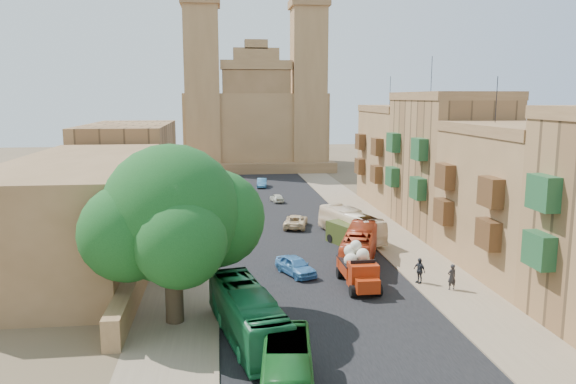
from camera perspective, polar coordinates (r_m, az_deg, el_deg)
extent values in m
plane|color=brown|center=(32.08, 5.81, -14.88)|extent=(260.00, 260.00, 0.00)
cube|color=black|center=(60.30, -0.46, -3.12)|extent=(14.00, 140.00, 0.01)
cube|color=#816D55|center=(62.07, 8.30, -2.85)|extent=(5.00, 140.00, 0.01)
cube|color=#816D55|center=(60.01, -9.52, -3.31)|extent=(5.00, 140.00, 0.01)
cube|color=#816D55|center=(61.46, 6.05, -2.88)|extent=(0.25, 140.00, 0.12)
cube|color=#816D55|center=(59.93, -7.13, -3.22)|extent=(0.25, 140.00, 0.12)
cube|color=#21532E|center=(35.62, 24.12, -5.41)|extent=(0.90, 2.20, 2.00)
cube|color=#21532E|center=(34.95, 24.50, -0.08)|extent=(0.90, 2.20, 2.00)
cube|color=olive|center=(46.18, 22.53, -1.15)|extent=(8.00, 14.00, 10.50)
cube|color=brown|center=(45.54, 22.99, 5.86)|extent=(8.20, 14.00, 0.80)
cylinder|color=black|center=(47.47, 20.42, 8.80)|extent=(0.06, 0.06, 3.60)
cube|color=#54351C|center=(40.97, 19.66, -4.06)|extent=(0.90, 2.20, 2.00)
cube|color=#54351C|center=(47.93, 15.50, -1.92)|extent=(0.90, 2.20, 2.00)
cube|color=#54351C|center=(40.41, 19.89, -0.01)|extent=(0.90, 2.20, 2.00)
cube|color=#54351C|center=(47.45, 15.66, 1.56)|extent=(0.90, 2.20, 2.00)
cube|color=olive|center=(58.44, 15.91, 2.57)|extent=(8.00, 14.00, 13.00)
cube|color=brown|center=(58.05, 16.23, 9.34)|extent=(8.20, 14.00, 0.80)
cylinder|color=black|center=(60.31, 14.38, 11.51)|extent=(0.06, 0.06, 3.60)
cube|color=#21532E|center=(53.42, 13.05, 0.37)|extent=(0.90, 2.20, 2.00)
cube|color=#21532E|center=(60.76, 10.54, 1.55)|extent=(0.90, 2.20, 2.00)
cube|color=#21532E|center=(52.97, 13.20, 4.26)|extent=(0.90, 2.20, 2.00)
cube|color=#21532E|center=(60.37, 10.65, 4.97)|extent=(0.90, 2.20, 2.00)
cube|color=olive|center=(71.54, 11.56, 3.36)|extent=(8.00, 14.00, 11.50)
cube|color=brown|center=(71.16, 11.73, 8.29)|extent=(8.20, 14.00, 0.80)
cylinder|color=black|center=(73.51, 10.33, 10.08)|extent=(0.06, 0.06, 3.60)
cube|color=#54351C|center=(66.68, 8.95, 1.80)|extent=(0.90, 2.20, 2.00)
cube|color=#54351C|center=(74.19, 7.31, 2.62)|extent=(0.90, 2.20, 2.00)
cube|color=#54351C|center=(66.33, 9.02, 4.56)|extent=(0.90, 2.20, 2.00)
cube|color=#54351C|center=(73.87, 7.36, 5.10)|extent=(0.90, 2.20, 2.00)
cube|color=olive|center=(50.35, -13.47, -4.90)|extent=(1.00, 40.00, 1.80)
cube|color=brown|center=(48.68, -20.33, -1.75)|extent=(10.00, 28.00, 8.40)
cube|color=olive|center=(73.81, -15.77, 2.79)|extent=(10.00, 22.00, 10.00)
cube|color=olive|center=(109.83, -3.49, 6.30)|extent=(26.00, 20.00, 14.00)
cube|color=brown|center=(99.94, -3.08, 2.46)|extent=(28.00, 4.00, 1.80)
cube|color=brown|center=(100.93, -3.20, 7.72)|extent=(12.00, 2.00, 16.00)
cube|color=olive|center=(101.03, -3.24, 12.77)|extent=(12.60, 2.40, 1.60)
cube|color=olive|center=(101.14, -3.25, 13.73)|extent=(8.00, 2.00, 2.40)
cube|color=olive|center=(101.29, -3.26, 14.74)|extent=(4.00, 2.00, 1.60)
cube|color=olive|center=(102.00, -8.69, 10.17)|extent=(6.00, 6.00, 29.00)
cube|color=brown|center=(103.30, -8.91, 18.57)|extent=(6.80, 6.80, 1.40)
cube|color=olive|center=(103.23, 2.09, 10.26)|extent=(6.00, 6.00, 29.00)
cube|color=brown|center=(104.51, 2.14, 18.57)|extent=(6.80, 6.80, 1.40)
cylinder|color=#392B1C|center=(34.46, -11.50, -9.64)|extent=(1.07, 1.07, 4.06)
sphere|color=#103B15|center=(33.25, -11.76, -2.14)|extent=(8.11, 8.11, 8.11)
sphere|color=#103B15|center=(34.52, -7.31, -2.68)|extent=(5.98, 5.98, 5.98)
sphere|color=#103B15|center=(32.79, -15.95, -4.01)|extent=(5.55, 5.55, 5.55)
sphere|color=#103B15|center=(30.95, -10.90, -5.02)|extent=(5.12, 5.12, 5.12)
sphere|color=#103B15|center=(35.51, -13.39, -0.06)|extent=(4.70, 4.70, 4.70)
cylinder|color=#392B1C|center=(42.36, -11.30, -7.20)|extent=(0.44, 0.44, 2.32)
sphere|color=#103B15|center=(41.75, -11.41, -4.12)|extent=(3.38, 3.38, 3.38)
cylinder|color=#392B1C|center=(53.92, -10.37, -3.44)|extent=(0.44, 0.44, 2.52)
sphere|color=#103B15|center=(53.41, -10.45, -0.78)|extent=(3.66, 3.66, 3.66)
cylinder|color=#392B1C|center=(65.71, -9.76, -1.35)|extent=(0.44, 0.44, 1.91)
sphere|color=#103B15|center=(65.37, -9.81, 0.30)|extent=(2.78, 2.78, 2.78)
cylinder|color=#392B1C|center=(77.50, -9.34, 0.38)|extent=(0.44, 0.44, 2.07)
sphere|color=#103B15|center=(77.20, -9.39, 1.91)|extent=(3.02, 3.02, 3.02)
cube|color=#9E280C|center=(41.19, 6.83, -7.59)|extent=(2.06, 3.33, 0.83)
cube|color=black|center=(41.06, 6.85, -6.97)|extent=(2.11, 3.38, 0.11)
cube|color=#9E280C|center=(39.21, 7.61, -8.35)|extent=(1.95, 1.58, 1.66)
cube|color=#9E280C|center=(38.32, 8.03, -9.38)|extent=(1.58, 1.12, 0.92)
cube|color=black|center=(39.02, 7.63, -7.45)|extent=(1.75, 0.11, 0.83)
cylinder|color=black|center=(38.49, 6.56, -9.98)|extent=(0.33, 0.83, 0.83)
cylinder|color=black|center=(38.97, 9.23, -9.80)|extent=(0.33, 0.83, 0.83)
cylinder|color=black|center=(42.22, 5.22, -8.17)|extent=(0.33, 0.83, 0.83)
cylinder|color=black|center=(42.65, 7.66, -8.03)|extent=(0.33, 0.83, 0.83)
sphere|color=beige|center=(40.37, 6.41, -6.91)|extent=(1.01, 1.01, 1.01)
sphere|color=beige|center=(40.85, 7.58, -6.74)|extent=(1.01, 1.01, 1.01)
sphere|color=beige|center=(41.51, 6.66, -6.45)|extent=(1.01, 1.01, 1.01)
sphere|color=beige|center=(40.85, 6.33, -5.97)|extent=(0.92, 0.92, 0.92)
sphere|color=beige|center=(40.18, 7.61, -6.33)|extent=(0.92, 0.92, 0.92)
sphere|color=beige|center=(40.66, 6.91, -5.45)|extent=(0.83, 0.83, 0.83)
cube|color=#3B461A|center=(51.30, 6.27, -4.33)|extent=(3.75, 5.16, 1.95)
cylinder|color=black|center=(49.63, 6.52, -5.51)|extent=(0.59, 0.84, 0.78)
cylinder|color=black|center=(50.72, 8.21, -5.22)|extent=(0.59, 0.84, 0.78)
cylinder|color=black|center=(52.22, 4.36, -4.71)|extent=(0.59, 0.84, 0.78)
cylinder|color=black|center=(53.26, 6.01, -4.46)|extent=(0.59, 0.84, 0.78)
imported|color=#186322|center=(25.08, -0.09, -18.95)|extent=(3.22, 9.39, 2.56)
imported|color=#186837|center=(31.77, -4.13, -12.30)|extent=(4.41, 10.56, 2.87)
imported|color=#AE3517|center=(46.25, 7.30, -5.40)|extent=(5.41, 10.03, 2.74)
imported|color=#FDE2BD|center=(53.66, 6.38, -3.29)|extent=(4.69, 10.06, 2.73)
imported|color=#3F80BB|center=(42.75, 0.79, -7.50)|extent=(3.16, 4.47, 1.41)
imported|color=white|center=(64.33, -4.15, -1.72)|extent=(1.50, 4.16, 1.36)
imported|color=beige|center=(57.96, 0.80, -2.98)|extent=(3.20, 5.11, 1.32)
imported|color=#101C45|center=(70.92, -5.51, -0.69)|extent=(2.43, 4.81, 1.34)
imported|color=beige|center=(71.94, -1.14, -0.60)|extent=(1.81, 3.35, 1.08)
imported|color=teal|center=(83.97, -2.67, 0.94)|extent=(1.75, 4.09, 1.31)
imported|color=#252326|center=(41.11, 16.30, -8.28)|extent=(0.76, 0.58, 1.85)
imported|color=#303137|center=(41.95, 13.20, -7.77)|extent=(0.87, 1.18, 1.87)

